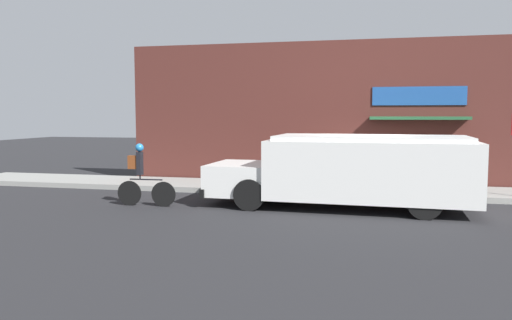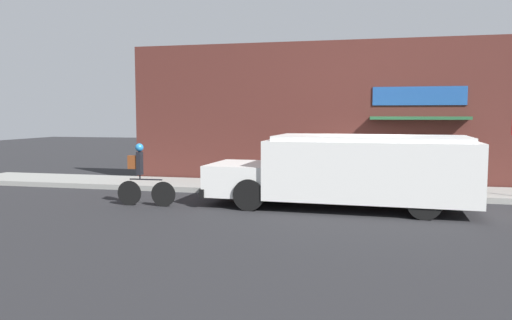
% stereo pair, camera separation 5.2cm
% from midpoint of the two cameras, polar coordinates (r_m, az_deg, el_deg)
% --- Properties ---
extents(ground_plane, '(70.00, 70.00, 0.00)m').
position_cam_midpoint_polar(ground_plane, '(14.93, 12.20, -4.39)').
color(ground_plane, '#232326').
extents(sidewalk, '(28.00, 2.31, 0.17)m').
position_cam_midpoint_polar(sidewalk, '(16.06, 12.28, -3.42)').
color(sidewalk, gray).
rests_on(sidewalk, ground_plane).
extents(storefront, '(16.69, 0.78, 4.95)m').
position_cam_midpoint_polar(storefront, '(17.18, 12.61, 5.13)').
color(storefront, '#4C231E').
rests_on(storefront, ground_plane).
extents(school_bus, '(6.99, 2.93, 1.92)m').
position_cam_midpoint_polar(school_bus, '(13.29, 10.94, -1.09)').
color(school_bus, white).
rests_on(school_bus, ground_plane).
extents(cyclist, '(1.65, 0.22, 1.69)m').
position_cam_midpoint_polar(cyclist, '(13.76, -12.83, -1.74)').
color(cyclist, black).
rests_on(cyclist, ground_plane).
extents(trash_bin, '(0.55, 0.55, 0.84)m').
position_cam_midpoint_polar(trash_bin, '(16.41, 10.01, -1.42)').
color(trash_bin, '#38383D').
rests_on(trash_bin, sidewalk).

